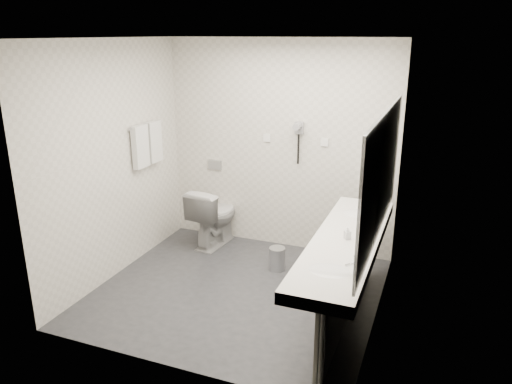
% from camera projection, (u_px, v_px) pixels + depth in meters
% --- Properties ---
extents(floor, '(2.80, 2.80, 0.00)m').
position_uv_depth(floor, '(237.00, 291.00, 5.08)').
color(floor, '#28292D').
rests_on(floor, ground).
extents(ceiling, '(2.80, 2.80, 0.00)m').
position_uv_depth(ceiling, '(234.00, 38.00, 4.30)').
color(ceiling, silver).
rests_on(ceiling, wall_back).
extents(wall_back, '(2.80, 0.00, 2.80)m').
position_uv_depth(wall_back, '(279.00, 147.00, 5.84)').
color(wall_back, beige).
rests_on(wall_back, floor).
extents(wall_front, '(2.80, 0.00, 2.80)m').
position_uv_depth(wall_front, '(164.00, 221.00, 3.54)').
color(wall_front, beige).
rests_on(wall_front, floor).
extents(wall_left, '(0.00, 2.60, 2.60)m').
position_uv_depth(wall_left, '(114.00, 162.00, 5.17)').
color(wall_left, beige).
rests_on(wall_left, floor).
extents(wall_right, '(0.00, 2.60, 2.60)m').
position_uv_depth(wall_right, '(385.00, 191.00, 4.21)').
color(wall_right, beige).
rests_on(wall_right, floor).
extents(vanity_counter, '(0.55, 2.20, 0.10)m').
position_uv_depth(vanity_counter, '(346.00, 243.00, 4.26)').
color(vanity_counter, silver).
rests_on(vanity_counter, floor).
extents(vanity_panel, '(0.03, 2.15, 0.75)m').
position_uv_depth(vanity_panel, '(346.00, 287.00, 4.39)').
color(vanity_panel, gray).
rests_on(vanity_panel, floor).
extents(vanity_post_near, '(0.06, 0.06, 0.75)m').
position_uv_depth(vanity_post_near, '(321.00, 356.00, 3.45)').
color(vanity_post_near, silver).
rests_on(vanity_post_near, floor).
extents(vanity_post_far, '(0.06, 0.06, 0.75)m').
position_uv_depth(vanity_post_far, '(368.00, 244.00, 5.30)').
color(vanity_post_far, silver).
rests_on(vanity_post_far, floor).
extents(mirror, '(0.02, 2.20, 1.05)m').
position_uv_depth(mirror, '(382.00, 175.00, 3.97)').
color(mirror, '#B2BCC6').
rests_on(mirror, wall_right).
extents(basin_near, '(0.40, 0.31, 0.05)m').
position_uv_depth(basin_near, '(329.00, 272.00, 3.68)').
color(basin_near, silver).
rests_on(basin_near, vanity_counter).
extents(basin_far, '(0.40, 0.31, 0.05)m').
position_uv_depth(basin_far, '(359.00, 215.00, 4.83)').
color(basin_far, silver).
rests_on(basin_far, vanity_counter).
extents(faucet_near, '(0.04, 0.04, 0.15)m').
position_uv_depth(faucet_near, '(356.00, 266.00, 3.58)').
color(faucet_near, silver).
rests_on(faucet_near, vanity_counter).
extents(faucet_far, '(0.04, 0.04, 0.15)m').
position_uv_depth(faucet_far, '(380.00, 209.00, 4.73)').
color(faucet_far, silver).
rests_on(faucet_far, vanity_counter).
extents(soap_bottle_a, '(0.07, 0.07, 0.11)m').
position_uv_depth(soap_bottle_a, '(347.00, 233.00, 4.22)').
color(soap_bottle_a, silver).
rests_on(soap_bottle_a, vanity_counter).
extents(glass_left, '(0.06, 0.06, 0.11)m').
position_uv_depth(glass_left, '(371.00, 223.00, 4.44)').
color(glass_left, silver).
rests_on(glass_left, vanity_counter).
extents(toilet, '(0.50, 0.78, 0.75)m').
position_uv_depth(toilet, '(214.00, 216.00, 6.10)').
color(toilet, silver).
rests_on(toilet, floor).
extents(flush_plate, '(0.18, 0.02, 0.12)m').
position_uv_depth(flush_plate, '(215.00, 165.00, 6.21)').
color(flush_plate, '#B2B5BA').
rests_on(flush_plate, wall_back).
extents(pedal_bin, '(0.22, 0.22, 0.25)m').
position_uv_depth(pedal_bin, '(277.00, 259.00, 5.50)').
color(pedal_bin, '#B2B5BA').
rests_on(pedal_bin, floor).
extents(bin_lid, '(0.18, 0.18, 0.02)m').
position_uv_depth(bin_lid, '(277.00, 249.00, 5.45)').
color(bin_lid, '#B2B5BA').
rests_on(bin_lid, pedal_bin).
extents(towel_rail, '(0.02, 0.62, 0.02)m').
position_uv_depth(towel_rail, '(145.00, 125.00, 5.55)').
color(towel_rail, silver).
rests_on(towel_rail, wall_left).
extents(towel_near, '(0.07, 0.24, 0.48)m').
position_uv_depth(towel_near, '(140.00, 147.00, 5.49)').
color(towel_near, silver).
rests_on(towel_near, towel_rail).
extents(towel_far, '(0.07, 0.24, 0.48)m').
position_uv_depth(towel_far, '(154.00, 142.00, 5.74)').
color(towel_far, silver).
rests_on(towel_far, towel_rail).
extents(dryer_cradle, '(0.10, 0.04, 0.14)m').
position_uv_depth(dryer_cradle, '(299.00, 128.00, 5.65)').
color(dryer_cradle, gray).
rests_on(dryer_cradle, wall_back).
extents(dryer_barrel, '(0.08, 0.14, 0.08)m').
position_uv_depth(dryer_barrel, '(298.00, 126.00, 5.58)').
color(dryer_barrel, gray).
rests_on(dryer_barrel, dryer_cradle).
extents(dryer_cord, '(0.02, 0.02, 0.35)m').
position_uv_depth(dryer_cord, '(298.00, 149.00, 5.72)').
color(dryer_cord, black).
rests_on(dryer_cord, dryer_cradle).
extents(switch_plate_a, '(0.09, 0.02, 0.09)m').
position_uv_depth(switch_plate_a, '(267.00, 138.00, 5.85)').
color(switch_plate_a, silver).
rests_on(switch_plate_a, wall_back).
extents(switch_plate_b, '(0.09, 0.02, 0.09)m').
position_uv_depth(switch_plate_b, '(325.00, 142.00, 5.61)').
color(switch_plate_b, silver).
rests_on(switch_plate_b, wall_back).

